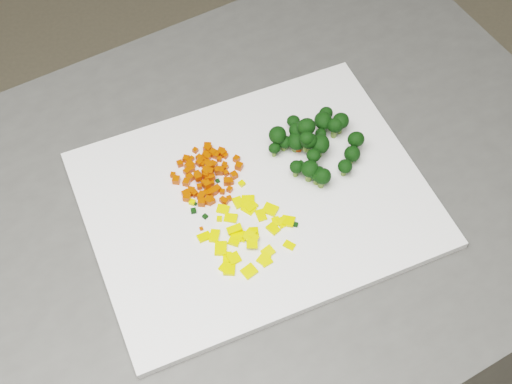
{
  "coord_description": "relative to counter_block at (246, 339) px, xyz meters",
  "views": [
    {
      "loc": [
        -0.11,
        -0.52,
        1.63
      ],
      "look_at": [
        -0.04,
        -0.04,
        0.92
      ],
      "focal_mm": 50.0,
      "sensor_mm": 36.0,
      "label": 1
    }
  ],
  "objects": [
    {
      "name": "carrot_cube_71",
      "position": [
        -0.03,
        0.05,
        0.47
      ],
      "size": [
        0.01,
        0.01,
        0.01
      ],
      "primitive_type": "cube",
      "rotation": [
        0.0,
        0.0,
        0.93
      ],
      "color": "#C12E02",
      "rests_on": "carrot_pile"
    },
    {
      "name": "carrot_cube_74",
      "position": [
        -0.06,
        0.01,
        0.46
      ],
      "size": [
        0.01,
        0.01,
        0.01
      ],
      "primitive_type": "cube",
      "rotation": [
        0.0,
        0.0,
        1.26
      ],
      "color": "#C12E02",
      "rests_on": "carrot_pile"
    },
    {
      "name": "carrot_cube_27",
      "position": [
        -0.02,
        0.05,
        0.46
      ],
      "size": [
        0.01,
        0.01,
        0.01
      ],
      "primitive_type": "cube",
      "rotation": [
        0.0,
        0.0,
        1.1
      ],
      "color": "#C12E02",
      "rests_on": "carrot_pile"
    },
    {
      "name": "broccoli_floret_10",
      "position": [
        0.05,
        0.07,
        0.48
      ],
      "size": [
        0.03,
        0.03,
        0.03
      ],
      "primitive_type": null,
      "color": "black",
      "rests_on": "broccoli_pile"
    },
    {
      "name": "carrot_cube_59",
      "position": [
        -0.05,
        0.06,
        0.46
      ],
      "size": [
        0.01,
        0.01,
        0.01
      ],
      "primitive_type": "cube",
      "rotation": [
        0.0,
        0.0,
        0.67
      ],
      "color": "#C12E02",
      "rests_on": "carrot_pile"
    },
    {
      "name": "carrot_cube_38",
      "position": [
        -0.06,
        0.04,
        0.46
      ],
      "size": [
        0.01,
        0.01,
        0.01
      ],
      "primitive_type": "cube",
      "rotation": [
        0.0,
        0.0,
        1.94
      ],
      "color": "#C12E02",
      "rests_on": "carrot_pile"
    },
    {
      "name": "carrot_cube_61",
      "position": [
        -0.07,
        0.02,
        0.46
      ],
      "size": [
        0.01,
        0.01,
        0.01
      ],
      "primitive_type": "cube",
      "rotation": [
        0.0,
        0.0,
        2.72
      ],
      "color": "#C12E02",
      "rests_on": "carrot_pile"
    },
    {
      "name": "carrot_cube_14",
      "position": [
        -0.03,
        0.01,
        0.47
      ],
      "size": [
        0.01,
        0.01,
        0.01
      ],
      "primitive_type": "cube",
      "rotation": [
        0.0,
        0.0,
        0.27
      ],
      "color": "#C12E02",
      "rests_on": "carrot_pile"
    },
    {
      "name": "carrot_cube_69",
      "position": [
        -0.04,
        0.0,
        0.46
      ],
      "size": [
        0.01,
        0.01,
        0.01
      ],
      "primitive_type": "cube",
      "rotation": [
        0.0,
        0.0,
        0.07
      ],
      "color": "#C12E02",
      "rests_on": "carrot_pile"
    },
    {
      "name": "pepper_chunk_28",
      "position": [
        -0.05,
        -0.05,
        0.46
      ],
      "size": [
        0.02,
        0.02,
        0.01
      ],
      "primitive_type": "cube",
      "rotation": [
        -0.1,
        0.07,
        0.34
      ],
      "color": "yellow",
      "rests_on": "pepper_pile"
    },
    {
      "name": "carrot_cube_60",
      "position": [
        -0.02,
        -0.01,
        0.46
      ],
      "size": [
        0.01,
        0.01,
        0.01
      ],
      "primitive_type": "cube",
      "rotation": [
        0.0,
        0.0,
        2.52
      ],
      "color": "#C12E02",
      "rests_on": "carrot_pile"
    },
    {
      "name": "pepper_chunk_25",
      "position": [
        0.0,
        -0.07,
        0.47
      ],
      "size": [
        0.02,
        0.02,
        0.0
      ],
      "primitive_type": "cube",
      "rotation": [
        0.06,
        -0.04,
        1.45
      ],
      "color": "yellow",
      "rests_on": "pepper_pile"
    },
    {
      "name": "carrot_cube_6",
      "position": [
        -0.07,
        0.05,
        0.46
      ],
      "size": [
        0.01,
        0.01,
        0.01
      ],
      "primitive_type": "cube",
      "rotation": [
        0.0,
        0.0,
        0.28
      ],
      "color": "#C12E02",
      "rests_on": "carrot_pile"
    },
    {
      "name": "pepper_chunk_10",
      "position": [
        -0.01,
        -0.05,
        0.47
      ],
      "size": [
        0.02,
        0.01,
        0.01
      ],
      "primitive_type": "cube",
      "rotation": [
        0.02,
        -0.15,
        0.19
      ],
      "color": "yellow",
      "rests_on": "pepper_pile"
    },
    {
      "name": "broccoli_floret_22",
      "position": [
        0.1,
        0.05,
        0.48
      ],
      "size": [
        0.03,
        0.03,
        0.03
      ],
      "primitive_type": null,
      "color": "black",
      "rests_on": "broccoli_pile"
    },
    {
      "name": "broccoli_floret_13",
      "position": [
        0.12,
        0.1,
        0.47
      ],
      "size": [
        0.02,
        0.02,
        0.02
      ],
      "primitive_type": null,
      "color": "black",
      "rests_on": "broccoli_pile"
    },
    {
      "name": "broccoli_floret_19",
      "position": [
        0.15,
        0.05,
        0.48
      ],
      "size": [
        0.03,
        0.03,
        0.03
      ],
      "primitive_type": null,
      "color": "black",
      "rests_on": "broccoli_pile"
    },
    {
      "name": "carrot_cube_37",
      "position": [
        -0.04,
        0.03,
        0.46
      ],
      "size": [
        0.01,
        0.01,
        0.01
      ],
      "primitive_type": "cube",
      "rotation": [
        0.0,
        0.0,
        1.62
      ],
      "color": "#C12E02",
      "rests_on": "carrot_pile"
    },
    {
      "name": "carrot_cube_9",
      "position": [
        -0.04,
        0.03,
        0.47
      ],
      "size": [
        0.01,
        0.01,
        0.01
      ],
      "primitive_type": "cube",
      "rotation": [
        0.0,
        0.0,
        1.34
      ],
      "color": "#C12E02",
      "rests_on": "carrot_pile"
    },
    {
      "name": "pepper_chunk_18",
      "position": [
        0.02,
        -0.03,
        0.46
      ],
      "size": [
        0.01,
        0.02,
        0.0
      ],
      "primitive_type": "cube",
      "rotation": [
        0.04,
        -0.07,
        1.79
      ],
      "color": "yellow",
      "rests_on": "pepper_pile"
    },
    {
      "name": "carrot_cube_56",
      "position": [
        -0.06,
        0.06,
        0.46
      ],
      "size": [
        0.01,
        0.01,
        0.01
      ],
      "primitive_type": "cube",
      "rotation": [
        0.0,
        0.0,
        2.77
      ],
      "color": "#C12E02",
      "rests_on": "carrot_pile"
    },
    {
      "name": "pepper_chunk_21",
      "position": [
        -0.03,
        -0.09,
        0.46
      ],
      "size": [
        0.01,
        0.02,
        0.0
      ],
      "primitive_type": "cube",
      "rotation": [
        -0.09,
        0.01,
        1.39
      ],
      "color": "yellow",
      "rests_on": "pepper_pile"
    },
    {
      "name": "carrot_cube_32",
      "position": [
        -0.04,
        0.05,
        0.46
      ],
      "size": [
        0.01,
        0.01,
        0.01
      ],
      "primitive_type": "cube",
      "rotation": [
        0.0,
        0.0,
        2.02
      ],
      "color": "#C12E02",
      "rests_on": "carrot_pile"
    },
    {
      "name": "stray_bit_10",
      "position": [
        -0.03,
        0.02,
        0.46
      ],
      "size": [
        0.01,
        0.01,
        0.0
      ],
      "primitive_type": "cube",
      "rotation": [
        0.0,
        0.0,
        0.34
      ],
      "color": "black",
      "rests_on": "cutting_board"
    },
    {
      "name": "pepper_chunk_3",
      "position": [
        -0.04,
        -0.06,
        0.46
      ],
      "size": [
        0.02,
        0.02,
        0.01
      ],
      "primitive_type": "cube",
      "rotation": [
        -0.08,
        0.02,
        1.3
      ],
      "color": "yellow",
      "rests_on": "pepper_pile"
    },
    {
      "name": "carrot_cube_17",
      "position": [
        -0.03,
        0.04,
        0.46
      ],
      "size": [
        0.01,
        0.01,
        0.01
      ],
      "primitive_type": "cube",
      "rotation": [
        0.0,
        0.0,
        0.44
      ],
      "color": "#C12E02",
      "rests_on": "carrot_pile"
    },
    {
      "name": "pepper_chunk_22",
      "position": [
        -0.01,
        -0.01,
        0.46
      ],
      "size": [
        0.02,
        0.02,
        0.01
      ],
      "primitive_type": "cube",
      "rotation": [
        0.09,
        0.08,
        0.31
      ],
      "color": "yellow",
      "rests_on": "pepper_pile"
    },
    {
      "name": "carrot_cube_28",
      "position": [
        -0.06,
        0.03,
        0.46
      ],
      "size": [
        0.01,
        0.01,
        0.01
      ],
      "primitive_type": "cube",
      "rotation": [
        0.0,
        0.0,
        0.55
      ],
      "color": "#C12E02",
      "rests_on": "carrot_pile"
    },
    {
      "name": "carrot_cube_67",
      "position": [
        -0.03,
        0.03,
        0.47
      ],
      "size": [
        0.01,
        0.01,
        0.01
      ],
      "primitive_type": "cube",
      "rotation": [
        0.0,
        0.0,
        1.57
      ],
      "color": "#C12E02",
      "rests_on": "carrot_pile"
    },
    {
      "name": "stray_bit_9",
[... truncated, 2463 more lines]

